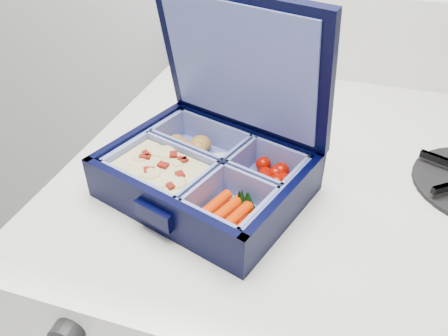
% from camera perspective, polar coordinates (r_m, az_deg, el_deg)
% --- Properties ---
extents(bento_box, '(0.26, 0.23, 0.05)m').
position_cam_1_polar(bento_box, '(0.51, -2.37, -0.87)').
color(bento_box, black).
rests_on(bento_box, stove).
extents(burner_grate_rear, '(0.18, 0.18, 0.02)m').
position_cam_1_polar(burner_grate_rear, '(0.81, 1.05, 12.43)').
color(burner_grate_rear, black).
rests_on(burner_grate_rear, stove).
extents(fork, '(0.16, 0.14, 0.01)m').
position_cam_1_polar(fork, '(0.61, 4.27, 3.16)').
color(fork, silver).
rests_on(fork, stove).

